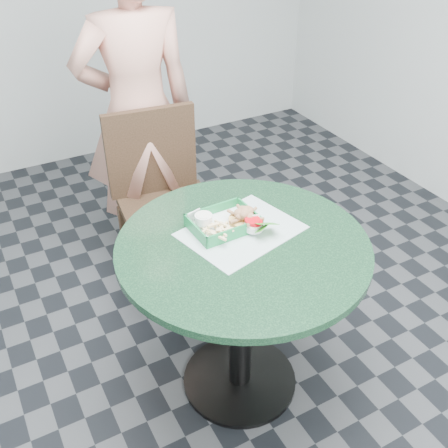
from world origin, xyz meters
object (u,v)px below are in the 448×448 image
sauce_ramekin (204,222)px  cafe_table (242,282)px  dining_chair (163,190)px  diner_person (135,90)px  crab_sandwich (245,220)px  food_basket (223,229)px

sauce_ramekin → cafe_table: bearing=-59.1°
dining_chair → diner_person: size_ratio=0.48×
dining_chair → crab_sandwich: (0.03, -0.77, 0.27)m
diner_person → crab_sandwich: size_ratio=16.17×
diner_person → food_basket: size_ratio=8.01×
dining_chair → food_basket: size_ratio=3.81×
cafe_table → sauce_ramekin: 0.28m
sauce_ramekin → dining_chair: bearing=80.8°
diner_person → sauce_ramekin: 1.00m
crab_sandwich → sauce_ramekin: (-0.14, 0.06, 0.00)m
cafe_table → food_basket: (-0.02, 0.12, 0.19)m
dining_chair → cafe_table: bearing=-85.1°
diner_person → crab_sandwich: 1.05m
crab_sandwich → diner_person: bearing=91.8°
diner_person → food_basket: bearing=92.5°
food_basket → dining_chair: bearing=86.4°
sauce_ramekin → crab_sandwich: bearing=-22.3°
cafe_table → food_basket: size_ratio=3.84×
food_basket → sauce_ramekin: bearing=158.2°
cafe_table → crab_sandwich: 0.24m
sauce_ramekin → diner_person: bearing=83.4°
crab_sandwich → dining_chair: bearing=92.1°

